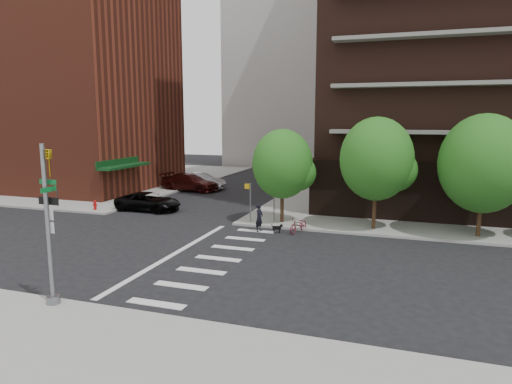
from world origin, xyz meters
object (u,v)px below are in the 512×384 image
at_px(parked_car_black, 148,202).
at_px(parked_car_maroon, 190,182).
at_px(dog_walker, 259,218).
at_px(scooter, 299,225).
at_px(parked_car_silver, 201,181).
at_px(traffic_signal, 50,238).
at_px(fire_hydrant, 95,205).

xyz_separation_m(parked_car_black, parked_car_maroon, (-1.31, 9.73, 0.14)).
relative_size(parked_car_maroon, dog_walker, 3.32).
xyz_separation_m(parked_car_black, scooter, (12.51, -2.97, -0.20)).
height_order(parked_car_black, dog_walker, dog_walker).
relative_size(parked_car_maroon, parked_car_silver, 1.18).
height_order(scooter, dog_walker, dog_walker).
bearing_deg(parked_car_black, scooter, -102.59).
bearing_deg(parked_car_silver, parked_car_maroon, 157.36).
bearing_deg(traffic_signal, parked_car_silver, 104.50).
height_order(parked_car_black, scooter, parked_car_black).
distance_m(parked_car_silver, dog_walker, 18.10).
bearing_deg(scooter, fire_hydrant, -167.15).
height_order(parked_car_maroon, scooter, parked_car_maroon).
xyz_separation_m(fire_hydrant, dog_walker, (13.73, -1.82, 0.33)).
distance_m(traffic_signal, parked_car_maroon, 27.86).
distance_m(scooter, dog_walker, 2.48).
distance_m(traffic_signal, scooter, 15.42).
bearing_deg(fire_hydrant, scooter, -4.61).
bearing_deg(traffic_signal, parked_car_black, 110.74).
xyz_separation_m(fire_hydrant, parked_car_maroon, (2.30, 11.41, 0.30)).
relative_size(fire_hydrant, dog_walker, 0.42).
relative_size(parked_car_black, parked_car_silver, 1.02).
bearing_deg(parked_car_maroon, dog_walker, -133.61).
bearing_deg(parked_car_maroon, scooter, -127.03).
xyz_separation_m(fire_hydrant, parked_car_black, (3.61, 1.67, 0.15)).
distance_m(parked_car_black, dog_walker, 10.71).
relative_size(traffic_signal, scooter, 3.15).
xyz_separation_m(scooter, dog_walker, (-2.39, -0.52, 0.38)).
relative_size(fire_hydrant, parked_car_maroon, 0.13).
bearing_deg(parked_car_black, traffic_signal, -158.48).
height_order(fire_hydrant, parked_car_black, parked_car_black).
height_order(parked_car_silver, dog_walker, dog_walker).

